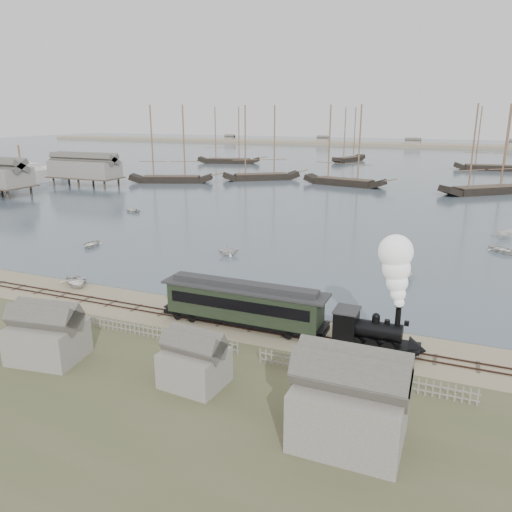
% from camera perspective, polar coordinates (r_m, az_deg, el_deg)
% --- Properties ---
extents(ground, '(600.00, 600.00, 0.00)m').
position_cam_1_polar(ground, '(45.96, -1.79, -6.90)').
color(ground, tan).
rests_on(ground, ground).
extents(harbor_water, '(600.00, 336.00, 0.06)m').
position_cam_1_polar(harbor_water, '(210.01, 17.99, 10.43)').
color(harbor_water, '#42545E').
rests_on(harbor_water, ground).
extents(rail_track, '(120.00, 1.80, 0.16)m').
position_cam_1_polar(rail_track, '(44.28, -2.86, -7.78)').
color(rail_track, '#36231D').
rests_on(rail_track, ground).
extents(picket_fence_west, '(19.00, 0.10, 1.20)m').
position_cam_1_polar(picket_fence_west, '(43.50, -13.60, -8.75)').
color(picket_fence_west, slate).
rests_on(picket_fence_west, ground).
extents(picket_fence_east, '(15.00, 0.10, 1.20)m').
position_cam_1_polar(picket_fence_east, '(36.18, 11.91, -14.02)').
color(picket_fence_east, slate).
rests_on(picket_fence_east, ground).
extents(shed_left, '(5.00, 4.00, 4.10)m').
position_cam_1_polar(shed_left, '(41.60, -22.51, -10.78)').
color(shed_left, slate).
rests_on(shed_left, ground).
extents(shed_mid, '(4.00, 3.50, 3.60)m').
position_cam_1_polar(shed_mid, '(35.58, -6.96, -14.32)').
color(shed_mid, slate).
rests_on(shed_mid, ground).
extents(shed_right, '(6.00, 5.00, 5.10)m').
position_cam_1_polar(shed_right, '(30.71, 10.40, -19.96)').
color(shed_right, slate).
rests_on(shed_right, ground).
extents(far_spit, '(500.00, 20.00, 1.80)m').
position_cam_1_polar(far_spit, '(289.60, 19.45, 11.64)').
color(far_spit, tan).
rests_on(far_spit, ground).
extents(locomotive, '(7.17, 2.68, 8.93)m').
position_cam_1_polar(locomotive, '(39.26, 15.02, -5.09)').
color(locomotive, black).
rests_on(locomotive, ground).
extents(passenger_coach, '(14.67, 2.83, 3.56)m').
position_cam_1_polar(passenger_coach, '(42.96, -1.42, -5.35)').
color(passenger_coach, black).
rests_on(passenger_coach, ground).
extents(beached_dinghy, '(4.68, 4.97, 0.84)m').
position_cam_1_polar(beached_dinghy, '(57.11, -19.91, -2.78)').
color(beached_dinghy, silver).
rests_on(beached_dinghy, ground).
extents(rowboat_0, '(3.99, 3.23, 0.73)m').
position_cam_1_polar(rowboat_0, '(72.66, -18.37, 1.30)').
color(rowboat_0, silver).
rests_on(rowboat_0, harbor_water).
extents(rowboat_1, '(3.42, 3.55, 1.44)m').
position_cam_1_polar(rowboat_1, '(64.73, -3.15, 0.69)').
color(rowboat_1, silver).
rests_on(rowboat_1, harbor_water).
extents(rowboat_2, '(3.39, 1.66, 1.26)m').
position_cam_1_polar(rowboat_2, '(58.21, 16.86, -1.87)').
color(rowboat_2, silver).
rests_on(rowboat_2, harbor_water).
extents(rowboat_3, '(4.71, 4.77, 0.81)m').
position_cam_1_polar(rowboat_3, '(73.64, 26.39, 0.65)').
color(rowboat_3, silver).
rests_on(rowboat_3, harbor_water).
extents(rowboat_5, '(3.14, 3.14, 1.25)m').
position_cam_1_polar(rowboat_5, '(82.54, 26.58, 2.30)').
color(rowboat_5, silver).
rests_on(rowboat_5, harbor_water).
extents(rowboat_6, '(3.52, 4.21, 0.75)m').
position_cam_1_polar(rowboat_6, '(96.26, -13.97, 5.13)').
color(rowboat_6, silver).
rests_on(rowboat_6, harbor_water).
extents(schooner_0, '(22.02, 12.58, 20.00)m').
position_cam_1_polar(schooner_0, '(134.80, -9.86, 12.50)').
color(schooner_0, black).
rests_on(schooner_0, harbor_water).
extents(schooner_1, '(20.01, 15.80, 20.00)m').
position_cam_1_polar(schooner_1, '(138.12, 0.62, 12.81)').
color(schooner_1, black).
rests_on(schooner_1, harbor_water).
extents(schooner_2, '(21.87, 9.31, 20.00)m').
position_cam_1_polar(schooner_2, '(129.38, 10.21, 12.35)').
color(schooner_2, black).
rests_on(schooner_2, harbor_water).
extents(schooner_3, '(20.80, 18.40, 20.00)m').
position_cam_1_polar(schooner_3, '(125.13, 25.27, 10.98)').
color(schooner_3, black).
rests_on(schooner_3, harbor_water).
extents(schooner_6, '(22.98, 10.59, 20.00)m').
position_cam_1_polar(schooner_6, '(185.09, -3.19, 13.62)').
color(schooner_6, black).
rests_on(schooner_6, harbor_water).
extents(schooner_7, '(9.86, 19.11, 20.00)m').
position_cam_1_polar(schooner_7, '(194.24, 10.72, 13.49)').
color(schooner_7, black).
rests_on(schooner_7, harbor_water).
extents(schooner_8, '(22.65, 7.21, 20.00)m').
position_cam_1_polar(schooner_8, '(178.32, 25.62, 12.02)').
color(schooner_8, black).
rests_on(schooner_8, harbor_water).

